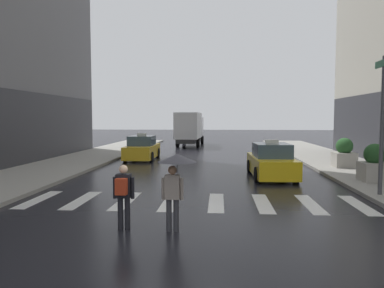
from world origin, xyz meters
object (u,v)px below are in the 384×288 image
(taxi_lead, at_px, (271,162))
(box_truck, at_px, (190,128))
(planter_mid_block, at_px, (344,154))
(pedestrian_with_backpack, at_px, (123,192))
(planter_near_corner, at_px, (375,164))
(taxi_second, at_px, (142,149))
(pedestrian_with_umbrella, at_px, (175,171))

(taxi_lead, distance_m, box_truck, 19.88)
(box_truck, xyz_separation_m, planter_mid_block, (9.83, -16.27, -0.98))
(pedestrian_with_backpack, relative_size, planter_near_corner, 1.03)
(planter_near_corner, bearing_deg, box_truck, 114.75)
(taxi_second, bearing_deg, pedestrian_with_umbrella, -74.94)
(box_truck, bearing_deg, taxi_lead, -73.91)
(taxi_lead, distance_m, planter_near_corner, 4.43)
(taxi_second, relative_size, planter_mid_block, 2.85)
(planter_mid_block, bearing_deg, taxi_second, 161.22)
(pedestrian_with_backpack, bearing_deg, box_truck, 91.29)
(taxi_second, distance_m, pedestrian_with_backpack, 15.87)
(planter_near_corner, bearing_deg, pedestrian_with_umbrella, -137.50)
(taxi_lead, relative_size, planter_near_corner, 2.88)
(taxi_lead, bearing_deg, planter_near_corner, -22.78)
(taxi_lead, distance_m, pedestrian_with_umbrella, 9.44)
(taxi_lead, distance_m, pedestrian_with_backpack, 9.97)
(box_truck, height_order, planter_near_corner, box_truck)
(pedestrian_with_umbrella, relative_size, pedestrian_with_backpack, 1.18)
(taxi_second, xyz_separation_m, planter_mid_block, (12.08, -4.11, 0.15))
(pedestrian_with_umbrella, bearing_deg, pedestrian_with_backpack, 179.50)
(taxi_lead, height_order, pedestrian_with_umbrella, pedestrian_with_umbrella)
(taxi_second, height_order, planter_mid_block, taxi_second)
(pedestrian_with_umbrella, distance_m, planter_mid_block, 13.97)
(pedestrian_with_umbrella, bearing_deg, taxi_lead, 67.80)
(box_truck, xyz_separation_m, pedestrian_with_backpack, (0.63, -27.77, -0.88))
(box_truck, xyz_separation_m, pedestrian_with_umbrella, (1.95, -27.78, -0.34))
(taxi_second, bearing_deg, planter_mid_block, -18.78)
(taxi_lead, xyz_separation_m, pedestrian_with_umbrella, (-3.55, -8.71, 0.79))
(pedestrian_with_umbrella, relative_size, planter_mid_block, 1.21)
(taxi_lead, xyz_separation_m, box_truck, (-5.50, 19.07, 1.13))
(box_truck, bearing_deg, planter_mid_block, -58.86)
(pedestrian_with_umbrella, xyz_separation_m, planter_near_corner, (7.63, 6.99, -0.64))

